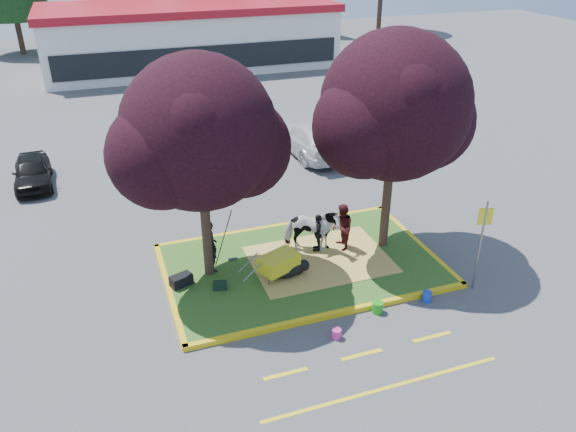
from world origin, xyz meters
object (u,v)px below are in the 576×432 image
object	(u,v)px
calf	(285,269)
bucket_blue	(427,296)
car_silver	(172,170)
handler	(211,246)
sign_post	(482,236)
wheelbarrow	(279,262)
car_black	(32,171)
bucket_pink	(337,334)
cow	(311,231)
bucket_green	(378,307)

from	to	relation	value
calf	bucket_blue	xyz separation A→B (m)	(3.41, -2.30, -0.25)
calf	car_silver	bearing A→B (deg)	128.97
calf	handler	world-z (taller)	handler
handler	sign_post	distance (m)	7.75
wheelbarrow	car_black	size ratio (longest dim) A/B	0.59
sign_post	bucket_pink	world-z (taller)	sign_post
wheelbarrow	car_black	distance (m)	12.19
wheelbarrow	sign_post	distance (m)	5.74
cow	bucket_green	distance (m)	3.51
bucket_pink	calf	bearing A→B (deg)	97.31
handler	wheelbarrow	world-z (taller)	handler
calf	bucket_green	xyz separation A→B (m)	(1.86, -2.30, -0.24)
car_black	calf	bearing A→B (deg)	-55.56
calf	bucket_blue	world-z (taller)	calf
calf	car_silver	distance (m)	8.30
sign_post	bucket_blue	world-z (taller)	sign_post
handler	wheelbarrow	distance (m)	2.11
bucket_green	car_black	distance (m)	15.23
bucket_green	bucket_pink	world-z (taller)	bucket_green
handler	car_black	size ratio (longest dim) A/B	0.47
cow	wheelbarrow	distance (m)	1.83
calf	bucket_pink	xyz separation A→B (m)	(0.37, -2.91, -0.27)
sign_post	bucket_green	world-z (taller)	sign_post
bucket_green	car_silver	size ratio (longest dim) A/B	0.09
bucket_pink	bucket_blue	size ratio (longest dim) A/B	0.91
wheelbarrow	car_silver	size ratio (longest dim) A/B	0.55
handler	bucket_pink	distance (m)	4.70
sign_post	car_silver	bearing A→B (deg)	144.55
bucket_green	sign_post	bearing A→B (deg)	1.82
bucket_green	calf	bearing A→B (deg)	129.00
cow	sign_post	distance (m)	5.07
car_black	handler	bearing A→B (deg)	-60.77
cow	car_silver	world-z (taller)	cow
sign_post	bucket_pink	xyz separation A→B (m)	(-4.64, -0.71, -1.63)
cow	bucket_blue	distance (m)	4.08
bucket_green	car_black	world-z (taller)	car_black
cow	car_black	bearing A→B (deg)	67.94
wheelbarrow	bucket_blue	world-z (taller)	wheelbarrow
wheelbarrow	car_black	bearing A→B (deg)	102.68
bucket_green	bucket_blue	world-z (taller)	bucket_green
cow	handler	world-z (taller)	handler
handler	bucket_green	xyz separation A→B (m)	(3.83, -3.38, -0.81)
handler	car_black	world-z (taller)	handler
wheelbarrow	bucket_pink	bearing A→B (deg)	-101.98
wheelbarrow	sign_post	xyz separation A→B (m)	(5.21, -2.17, 1.08)
calf	wheelbarrow	distance (m)	0.35
sign_post	car_silver	size ratio (longest dim) A/B	0.76
bucket_blue	car_silver	size ratio (longest dim) A/B	0.08
calf	handler	xyz separation A→B (m)	(-1.97, 1.08, 0.57)
sign_post	bucket_green	size ratio (longest dim) A/B	8.61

